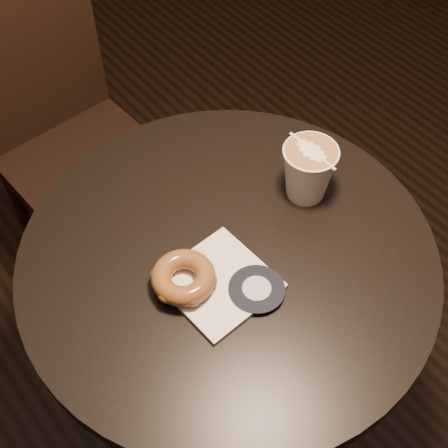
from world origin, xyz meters
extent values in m
plane|color=black|center=(0.00, 0.00, 0.00)|extent=(4.50, 4.50, 0.00)
cylinder|color=black|center=(0.00, 0.00, 0.73)|extent=(0.70, 0.70, 0.03)
cylinder|color=black|center=(0.00, 0.00, 0.37)|extent=(0.07, 0.07, 0.70)
cylinder|color=black|center=(0.00, 0.00, 0.01)|extent=(0.44, 0.44, 0.02)
cube|color=black|center=(0.03, 0.64, 0.42)|extent=(0.39, 0.39, 0.04)
cube|color=black|center=(0.02, 0.80, 0.68)|extent=(0.37, 0.06, 0.50)
cylinder|color=black|center=(-0.12, 0.47, 0.21)|extent=(0.03, 0.03, 0.42)
cylinder|color=black|center=(0.20, 0.49, 0.21)|extent=(0.03, 0.03, 0.42)
cylinder|color=black|center=(-0.13, 0.79, 0.21)|extent=(0.03, 0.03, 0.42)
cylinder|color=black|center=(0.18, 0.80, 0.21)|extent=(0.03, 0.03, 0.42)
cube|color=white|center=(-0.05, -0.04, 0.75)|extent=(0.16, 0.16, 0.01)
torus|color=brown|center=(-0.10, -0.01, 0.77)|extent=(0.10, 0.10, 0.03)
camera|label=1|loc=(-0.37, -0.46, 1.59)|focal=50.00mm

